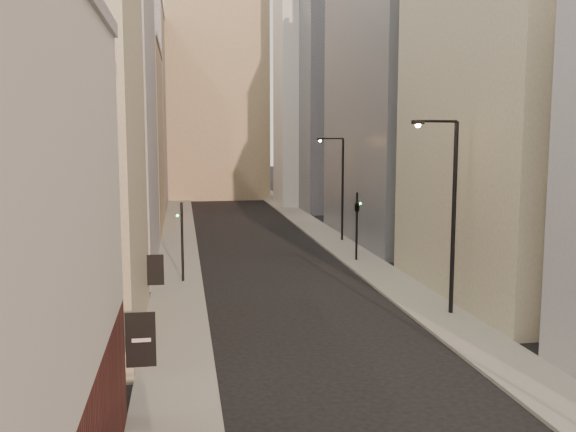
# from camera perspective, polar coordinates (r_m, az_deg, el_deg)

# --- Properties ---
(sidewalk_left) EXTENTS (3.00, 140.00, 0.15)m
(sidewalk_left) POSITION_cam_1_polar(r_m,az_deg,el_deg) (58.73, -9.68, -1.65)
(sidewalk_left) COLOR gray
(sidewalk_left) RESTS_ON ground
(sidewalk_right) EXTENTS (3.00, 140.00, 0.15)m
(sidewalk_right) POSITION_cam_1_polar(r_m,az_deg,el_deg) (60.07, 2.82, -1.36)
(sidewalk_right) COLOR gray
(sidewalk_right) RESTS_ON ground
(left_bldg_beige) EXTENTS (8.00, 12.00, 16.00)m
(left_bldg_beige) POSITION_cam_1_polar(r_m,az_deg,el_deg) (29.65, -20.93, 4.73)
(left_bldg_beige) COLOR tan
(left_bldg_beige) RESTS_ON ground
(left_bldg_grey) EXTENTS (8.00, 16.00, 20.00)m
(left_bldg_grey) POSITION_cam_1_polar(r_m,az_deg,el_deg) (45.43, -17.03, 8.12)
(left_bldg_grey) COLOR #939398
(left_bldg_grey) RESTS_ON ground
(left_bldg_tan) EXTENTS (8.00, 18.00, 17.00)m
(left_bldg_tan) POSITION_cam_1_polar(r_m,az_deg,el_deg) (63.31, -14.84, 6.51)
(left_bldg_tan) COLOR #968261
(left_bldg_tan) RESTS_ON ground
(left_bldg_wingrid) EXTENTS (8.00, 20.00, 24.00)m
(left_bldg_wingrid) POSITION_cam_1_polar(r_m,az_deg,el_deg) (83.30, -13.63, 9.07)
(left_bldg_wingrid) COLOR gray
(left_bldg_wingrid) RESTS_ON ground
(right_bldg_beige) EXTENTS (8.00, 16.00, 20.00)m
(right_bldg_beige) POSITION_cam_1_polar(r_m,az_deg,el_deg) (37.69, 19.53, 8.27)
(right_bldg_beige) COLOR tan
(right_bldg_beige) RESTS_ON ground
(right_bldg_wingrid) EXTENTS (8.00, 20.00, 26.00)m
(right_bldg_wingrid) POSITION_cam_1_polar(r_m,az_deg,el_deg) (56.19, 9.60, 11.17)
(right_bldg_wingrid) COLOR gray
(right_bldg_wingrid) RESTS_ON ground
(highrise) EXTENTS (21.00, 23.00, 51.20)m
(highrise) POSITION_cam_1_polar(r_m,az_deg,el_deg) (86.16, 7.40, 18.30)
(highrise) COLOR gray
(highrise) RESTS_ON ground
(clock_tower) EXTENTS (14.00, 14.00, 44.90)m
(clock_tower) POSITION_cam_1_polar(r_m,az_deg,el_deg) (95.56, -6.46, 12.36)
(clock_tower) COLOR #968261
(clock_tower) RESTS_ON ground
(white_tower) EXTENTS (8.00, 8.00, 41.50)m
(white_tower) POSITION_cam_1_polar(r_m,az_deg,el_deg) (83.17, 1.87, 13.84)
(white_tower) COLOR silver
(white_tower) RESTS_ON ground
(streetlamp_mid) EXTENTS (2.54, 0.65, 9.76)m
(streetlamp_mid) POSITION_cam_1_polar(r_m,az_deg,el_deg) (32.57, 14.18, 0.89)
(streetlamp_mid) COLOR black
(streetlamp_mid) RESTS_ON ground
(streetlamp_far) EXTENTS (2.31, 0.37, 8.79)m
(streetlamp_far) POSITION_cam_1_polar(r_m,az_deg,el_deg) (54.21, 4.64, 2.96)
(streetlamp_far) COLOR black
(streetlamp_far) RESTS_ON ground
(traffic_light_left) EXTENTS (0.54, 0.42, 5.00)m
(traffic_light_left) POSITION_cam_1_polar(r_m,az_deg,el_deg) (39.40, -9.42, -0.93)
(traffic_light_left) COLOR black
(traffic_light_left) RESTS_ON ground
(traffic_light_right) EXTENTS (0.62, 0.58, 5.00)m
(traffic_light_right) POSITION_cam_1_polar(r_m,az_deg,el_deg) (45.75, 6.15, 0.56)
(traffic_light_right) COLOR black
(traffic_light_right) RESTS_ON ground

